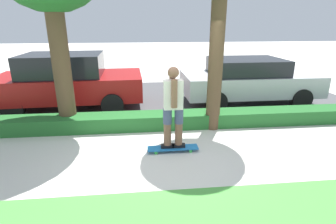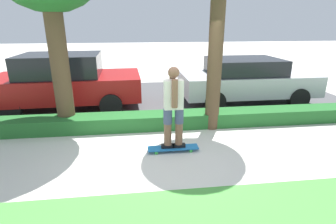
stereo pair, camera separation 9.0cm
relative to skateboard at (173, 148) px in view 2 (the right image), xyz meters
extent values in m
plane|color=beige|center=(-0.11, -0.29, -0.07)|extent=(60.00, 60.00, 0.00)
cube|color=#474749|center=(-0.11, 3.91, -0.07)|extent=(12.86, 5.00, 0.01)
cube|color=#236028|center=(-0.11, 1.31, 0.11)|extent=(12.86, 0.60, 0.36)
cube|color=#1E6BAD|center=(0.00, 0.00, 0.00)|extent=(1.02, 0.24, 0.02)
cylinder|color=green|center=(0.35, -0.09, -0.04)|extent=(0.06, 0.04, 0.06)
cylinder|color=green|center=(0.35, 0.09, -0.04)|extent=(0.06, 0.04, 0.06)
cylinder|color=green|center=(-0.35, -0.09, -0.04)|extent=(0.06, 0.04, 0.06)
cylinder|color=green|center=(-0.35, 0.09, -0.04)|extent=(0.06, 0.04, 0.06)
cube|color=black|center=(-0.11, 0.00, 0.05)|extent=(0.26, 0.09, 0.07)
cylinder|color=brown|center=(-0.11, 0.00, 0.46)|extent=(0.15, 0.15, 0.75)
cylinder|color=#3D4766|center=(-0.11, 0.00, 0.68)|extent=(0.17, 0.17, 0.30)
cube|color=black|center=(0.11, 0.00, 0.05)|extent=(0.26, 0.09, 0.07)
cylinder|color=brown|center=(0.11, 0.00, 0.46)|extent=(0.15, 0.15, 0.75)
cylinder|color=#3D4766|center=(0.11, 0.00, 0.68)|extent=(0.17, 0.17, 0.30)
cube|color=silver|center=(0.00, 0.00, 1.11)|extent=(0.36, 0.20, 0.55)
cylinder|color=brown|center=(0.00, -0.15, 1.17)|extent=(0.12, 0.12, 0.52)
cylinder|color=brown|center=(0.00, 0.15, 1.17)|extent=(0.12, 0.12, 0.52)
sphere|color=brown|center=(0.00, 0.00, 1.53)|extent=(0.21, 0.21, 0.21)
cylinder|color=brown|center=(-2.38, 1.49, 1.54)|extent=(0.41, 0.41, 3.21)
cylinder|color=brown|center=(1.11, 1.13, 1.66)|extent=(0.33, 0.33, 3.45)
cube|color=maroon|center=(-2.71, 3.26, 0.57)|extent=(4.32, 2.13, 0.67)
cube|color=black|center=(-2.84, 3.26, 1.22)|extent=(2.27, 1.82, 0.62)
cylinder|color=black|center=(-1.40, 2.35, 0.24)|extent=(0.61, 0.24, 0.61)
cylinder|color=black|center=(-1.40, 4.17, 0.24)|extent=(0.61, 0.24, 0.61)
cylinder|color=black|center=(-4.03, 2.35, 0.24)|extent=(0.61, 0.24, 0.61)
cylinder|color=black|center=(-4.03, 4.17, 0.24)|extent=(0.61, 0.24, 0.61)
cube|color=#B7B7BC|center=(2.82, 3.17, 0.55)|extent=(4.18, 1.95, 0.62)
cube|color=black|center=(2.69, 3.17, 1.10)|extent=(2.18, 1.70, 0.46)
cylinder|color=black|center=(4.11, 2.30, 0.24)|extent=(0.62, 0.23, 0.62)
cylinder|color=black|center=(4.11, 4.05, 0.24)|extent=(0.62, 0.23, 0.62)
cylinder|color=black|center=(1.53, 2.30, 0.24)|extent=(0.62, 0.23, 0.62)
cylinder|color=black|center=(1.53, 4.05, 0.24)|extent=(0.62, 0.23, 0.62)
camera|label=1|loc=(-0.59, -4.70, 2.40)|focal=28.00mm
camera|label=2|loc=(-0.68, -4.69, 2.40)|focal=28.00mm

